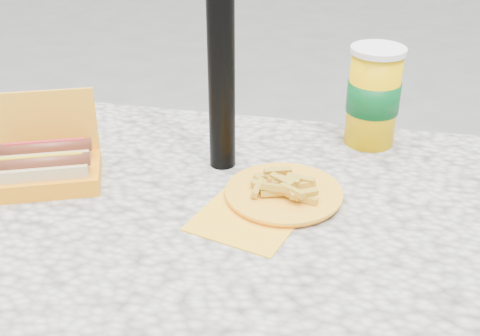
# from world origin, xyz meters

# --- Properties ---
(picnic_table) EXTENTS (1.20, 0.80, 0.75)m
(picnic_table) POSITION_xyz_m (0.00, 0.00, 0.64)
(picnic_table) COLOR beige
(picnic_table) RESTS_ON ground
(hotdog_box) EXTENTS (0.23, 0.19, 0.16)m
(hotdog_box) POSITION_xyz_m (-0.30, 0.02, 0.79)
(hotdog_box) COLOR #FFA922
(hotdog_box) RESTS_ON picnic_table
(fries_plate) EXTENTS (0.26, 0.29, 0.04)m
(fries_plate) POSITION_xyz_m (0.13, 0.06, 0.76)
(fries_plate) COLOR yellow
(fries_plate) RESTS_ON picnic_table
(soda_cup) EXTENTS (0.11, 0.11, 0.21)m
(soda_cup) POSITION_xyz_m (0.28, 0.32, 0.85)
(soda_cup) COLOR #FFBF00
(soda_cup) RESTS_ON picnic_table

